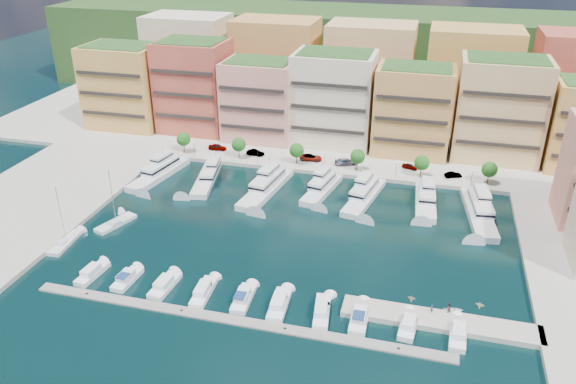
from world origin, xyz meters
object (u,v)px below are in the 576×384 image
tree_5 (490,170)px  sailboat_1 (116,224)px  cruiser_2 (165,286)px  cruiser_8 (408,326)px  cruiser_7 (359,318)px  tender_1 (412,298)px  car_3 (346,162)px  person_1 (448,308)px  lamppost_0 (194,147)px  yacht_5 (426,199)px  cruiser_4 (243,299)px  cruiser_3 (204,292)px  car_2 (311,157)px  lamppost_1 (258,153)px  tree_1 (239,145)px  tree_3 (358,157)px  sailboat_0 (65,243)px  yacht_4 (365,195)px  tender_2 (453,311)px  lamppost_4 (472,175)px  tender_3 (480,304)px  person_0 (432,308)px  yacht_6 (479,210)px  cruiser_1 (127,279)px  car_1 (255,153)px  yacht_3 (322,187)px  cruiser_5 (279,305)px  car_5 (453,175)px  yacht_0 (160,171)px  lamppost_3 (396,167)px  cruiser_0 (92,273)px  lamppost_2 (325,160)px  yacht_1 (208,177)px  tree_4 (422,163)px  yacht_2 (267,185)px  tree_2 (297,150)px

tree_5 → sailboat_1: sailboat_1 is taller
cruiser_2 → cruiser_8: same height
cruiser_7 → tender_1: (7.92, 7.90, -0.19)m
tender_1 → car_3: size_ratio=0.25×
person_1 → lamppost_0: bearing=-80.1°
cruiser_7 → car_3: (-12.58, 60.73, 1.28)m
yacht_5 → cruiser_4: size_ratio=2.27×
cruiser_3 → car_2: car_2 is taller
lamppost_1 → sailboat_1: size_ratio=0.32×
tree_1 → tree_3: bearing=0.0°
cruiser_3 → cruiser_4: cruiser_4 is taller
sailboat_0 → tree_3: bearing=43.7°
sailboat_1 → yacht_4: bearing=27.4°
sailboat_1 → tree_3: bearing=40.9°
sailboat_0 → tender_2: (76.00, -2.46, 0.06)m
lamppost_4 → tender_3: size_ratio=2.70×
lamppost_4 → person_0: 52.46m
tree_5 → car_3: tree_5 is taller
yacht_6 → cruiser_1: 75.95m
cruiser_2 → sailboat_1: bearing=138.3°
cruiser_1 → car_3: bearing=63.8°
tree_5 → car_1: tree_5 is taller
yacht_3 → cruiser_5: yacht_3 is taller
tender_3 → car_1: 76.83m
car_3 → car_5: car_3 is taller
yacht_0 → cruiser_5: yacht_0 is taller
lamppost_1 → yacht_5: bearing=-13.4°
lamppost_3 → cruiser_2: lamppost_3 is taller
cruiser_1 → cruiser_5: cruiser_1 is taller
cruiser_5 → car_1: size_ratio=1.85×
cruiser_2 → cruiser_3: (7.46, -0.01, -0.00)m
lamppost_0 → lamppost_1: bearing=0.0°
cruiser_7 → person_1: (13.91, 4.61, 1.37)m
yacht_3 → yacht_5: same height
car_3 → person_1: bearing=-176.5°
cruiser_0 → tree_1: bearing=81.8°
lamppost_2 → car_3: bearing=46.8°
cruiser_0 → sailboat_1: 19.04m
lamppost_1 → yacht_1: (-9.52, -11.59, -2.73)m
lamppost_0 → yacht_6: 74.59m
yacht_1 → tender_2: 70.80m
tree_4 → yacht_4: bearing=-130.9°
lamppost_3 → cruiser_0: lamppost_3 is taller
cruiser_1 → car_3: car_3 is taller
yacht_3 → yacht_6: 35.99m
tree_1 → tree_5: (64.00, 0.00, 0.00)m
yacht_5 → tender_3: 37.93m
lamppost_3 → yacht_2: (-29.53, -12.89, -2.62)m
tree_2 → sailboat_1: bearing=-127.0°
cruiser_1 → cruiser_7: bearing=-0.0°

